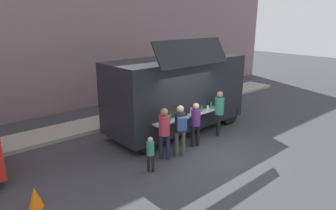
{
  "coord_description": "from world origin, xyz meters",
  "views": [
    {
      "loc": [
        -7.09,
        -6.13,
        4.4
      ],
      "look_at": [
        -0.27,
        1.96,
        1.3
      ],
      "focal_mm": 31.6,
      "sensor_mm": 36.0,
      "label": 1
    }
  ],
  "objects_px": {
    "customer_front_ordering": "(196,121)",
    "customer_rear_waiting": "(164,129)",
    "food_truck_main": "(177,92)",
    "customer_extra_browsing": "(219,109)",
    "customer_mid_with_backpack": "(180,126)",
    "child_near_queue": "(150,151)",
    "traffic_cone_orange": "(35,197)",
    "trash_bin": "(199,94)"
  },
  "relations": [
    {
      "from": "food_truck_main",
      "to": "customer_extra_browsing",
      "type": "bearing_deg",
      "value": -60.8
    },
    {
      "from": "trash_bin",
      "to": "child_near_queue",
      "type": "bearing_deg",
      "value": -146.16
    },
    {
      "from": "food_truck_main",
      "to": "child_near_queue",
      "type": "distance_m",
      "value": 3.69
    },
    {
      "from": "customer_front_ordering",
      "to": "customer_mid_with_backpack",
      "type": "relative_size",
      "value": 0.92
    },
    {
      "from": "food_truck_main",
      "to": "customer_front_ordering",
      "type": "bearing_deg",
      "value": -111.33
    },
    {
      "from": "food_truck_main",
      "to": "customer_mid_with_backpack",
      "type": "distance_m",
      "value": 2.45
    },
    {
      "from": "customer_front_ordering",
      "to": "customer_extra_browsing",
      "type": "relative_size",
      "value": 0.91
    },
    {
      "from": "food_truck_main",
      "to": "traffic_cone_orange",
      "type": "xyz_separation_m",
      "value": [
        -6.08,
        -1.68,
        -1.32
      ]
    },
    {
      "from": "traffic_cone_orange",
      "to": "customer_rear_waiting",
      "type": "distance_m",
      "value": 4.08
    },
    {
      "from": "food_truck_main",
      "to": "customer_front_ordering",
      "type": "relative_size",
      "value": 3.64
    },
    {
      "from": "traffic_cone_orange",
      "to": "trash_bin",
      "type": "distance_m",
      "value": 10.52
    },
    {
      "from": "customer_front_ordering",
      "to": "customer_extra_browsing",
      "type": "xyz_separation_m",
      "value": [
        1.44,
        0.17,
        0.09
      ]
    },
    {
      "from": "traffic_cone_orange",
      "to": "customer_front_ordering",
      "type": "relative_size",
      "value": 0.34
    },
    {
      "from": "customer_mid_with_backpack",
      "to": "customer_rear_waiting",
      "type": "relative_size",
      "value": 1.01
    },
    {
      "from": "customer_front_ordering",
      "to": "customer_extra_browsing",
      "type": "bearing_deg",
      "value": -66.99
    },
    {
      "from": "child_near_queue",
      "to": "trash_bin",
      "type": "bearing_deg",
      "value": -1.95
    },
    {
      "from": "food_truck_main",
      "to": "customer_mid_with_backpack",
      "type": "height_order",
      "value": "food_truck_main"
    },
    {
      "from": "customer_front_ordering",
      "to": "child_near_queue",
      "type": "xyz_separation_m",
      "value": [
        -2.32,
        -0.45,
        -0.29
      ]
    },
    {
      "from": "customer_mid_with_backpack",
      "to": "customer_rear_waiting",
      "type": "height_order",
      "value": "customer_mid_with_backpack"
    },
    {
      "from": "trash_bin",
      "to": "child_near_queue",
      "type": "distance_m",
      "value": 7.89
    },
    {
      "from": "traffic_cone_orange",
      "to": "customer_rear_waiting",
      "type": "xyz_separation_m",
      "value": [
        4.01,
        -0.02,
        0.75
      ]
    },
    {
      "from": "food_truck_main",
      "to": "child_near_queue",
      "type": "relative_size",
      "value": 5.24
    },
    {
      "from": "customer_front_ordering",
      "to": "customer_mid_with_backpack",
      "type": "bearing_deg",
      "value": 120.14
    },
    {
      "from": "customer_front_ordering",
      "to": "customer_mid_with_backpack",
      "type": "height_order",
      "value": "customer_mid_with_backpack"
    },
    {
      "from": "customer_mid_with_backpack",
      "to": "child_near_queue",
      "type": "distance_m",
      "value": 1.46
    },
    {
      "from": "trash_bin",
      "to": "customer_rear_waiting",
      "type": "bearing_deg",
      "value": -144.88
    },
    {
      "from": "customer_front_ordering",
      "to": "customer_mid_with_backpack",
      "type": "distance_m",
      "value": 0.97
    },
    {
      "from": "food_truck_main",
      "to": "trash_bin",
      "type": "distance_m",
      "value": 4.46
    },
    {
      "from": "food_truck_main",
      "to": "trash_bin",
      "type": "relative_size",
      "value": 5.8
    },
    {
      "from": "trash_bin",
      "to": "customer_rear_waiting",
      "type": "height_order",
      "value": "customer_rear_waiting"
    },
    {
      "from": "customer_mid_with_backpack",
      "to": "customer_rear_waiting",
      "type": "distance_m",
      "value": 0.57
    },
    {
      "from": "traffic_cone_orange",
      "to": "trash_bin",
      "type": "xyz_separation_m",
      "value": [
        9.72,
        4.0,
        0.23
      ]
    },
    {
      "from": "customer_extra_browsing",
      "to": "trash_bin",
      "type": "bearing_deg",
      "value": -77.29
    },
    {
      "from": "food_truck_main",
      "to": "child_near_queue",
      "type": "bearing_deg",
      "value": -146.09
    },
    {
      "from": "customer_front_ordering",
      "to": "customer_rear_waiting",
      "type": "height_order",
      "value": "customer_rear_waiting"
    },
    {
      "from": "customer_front_ordering",
      "to": "customer_rear_waiting",
      "type": "relative_size",
      "value": 0.93
    },
    {
      "from": "child_near_queue",
      "to": "customer_front_ordering",
      "type": "bearing_deg",
      "value": -24.75
    },
    {
      "from": "customer_mid_with_backpack",
      "to": "customer_front_ordering",
      "type": "bearing_deg",
      "value": -45.69
    },
    {
      "from": "trash_bin",
      "to": "customer_extra_browsing",
      "type": "distance_m",
      "value": 4.72
    },
    {
      "from": "traffic_cone_orange",
      "to": "trash_bin",
      "type": "relative_size",
      "value": 0.55
    },
    {
      "from": "food_truck_main",
      "to": "customer_front_ordering",
      "type": "distance_m",
      "value": 1.83
    },
    {
      "from": "traffic_cone_orange",
      "to": "customer_mid_with_backpack",
      "type": "distance_m",
      "value": 4.63
    }
  ]
}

